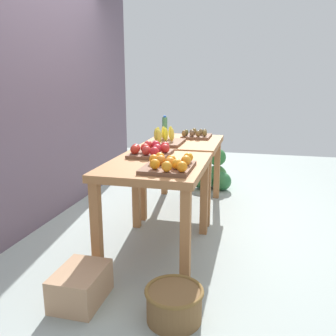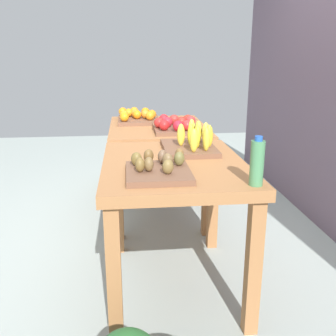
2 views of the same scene
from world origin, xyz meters
The scene contains 12 objects.
ground_plane centered at (0.00, 0.00, 0.00)m, with size 8.00×8.00×0.00m, color #A1ADA8.
back_wall centered at (0.00, 1.35, 1.50)m, with size 4.40×0.12×3.00m, color #695667.
display_table_left centered at (-0.56, 0.00, 0.67)m, with size 1.04×0.80×0.79m.
display_table_right centered at (0.56, 0.00, 0.67)m, with size 1.04×0.80×0.79m.
orange_bin centered at (-0.78, -0.16, 0.84)m, with size 0.45×0.36×0.11m.
apple_bin centered at (-0.31, 0.12, 0.84)m, with size 0.41×0.35×0.11m.
banana_crate centered at (0.32, 0.14, 0.84)m, with size 0.44×0.32×0.17m.
kiwi_bin centered at (0.79, -0.11, 0.83)m, with size 0.36×0.32×0.10m.
water_bottle centered at (1.00, 0.33, 0.90)m, with size 0.06×0.06×0.23m.
watermelon_pile centered at (1.50, -0.26, 0.19)m, with size 0.65×0.63×0.52m.
wicker_basket centered at (-1.42, -0.35, 0.11)m, with size 0.37×0.37×0.21m.
cardboard_produce_box centered at (-1.38, 0.30, 0.11)m, with size 0.40×0.30×0.23m, color tan.
Camera 1 is at (-3.28, -0.77, 1.44)m, focal length 37.72 mm.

